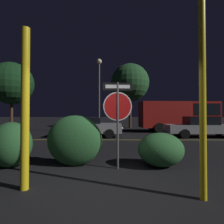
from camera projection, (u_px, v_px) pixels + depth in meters
The scene contains 14 objects.
ground_plane at pixel (106, 192), 3.39m from camera, with size 260.00×260.00×0.00m, color black.
road_center_stripe at pixel (111, 140), 10.49m from camera, with size 35.81×0.12×0.01m, color gold.
stop_sign at pixel (118, 107), 4.89m from camera, with size 0.84×0.09×2.41m.
yellow_pole_left at pixel (25, 108), 3.52m from camera, with size 0.16×0.16×3.27m, color yellow.
yellow_pole_right at pixel (203, 98), 3.11m from camera, with size 0.12×0.12×3.58m, color yellow.
hedge_bush_1 at pixel (11, 144), 5.02m from camera, with size 1.14×1.05×1.29m, color #285B2D.
hedge_bush_2 at pixel (75, 140), 5.15m from camera, with size 1.62×0.73×1.48m, color #285B2D.
hedge_bush_3 at pixel (161, 150), 5.08m from camera, with size 1.32×1.16×0.97m, color #2D6633.
passing_car_2 at pixel (90, 127), 12.06m from camera, with size 4.35×2.13×1.32m.
passing_car_3 at pixel (202, 127), 11.84m from camera, with size 4.99×1.94×1.40m.
delivery_truck at pixel (180, 114), 15.77m from camera, with size 6.86×2.65×2.68m.
street_lamp at pixel (99, 83), 15.07m from camera, with size 0.47×0.47×6.37m.
tree_0 at pixel (130, 83), 20.50m from camera, with size 4.45×4.45×7.53m.
tree_1 at pixel (12, 84), 20.52m from camera, with size 4.93×4.93×7.68m.
Camera 1 is at (0.14, -3.41, 1.49)m, focal length 28.00 mm.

